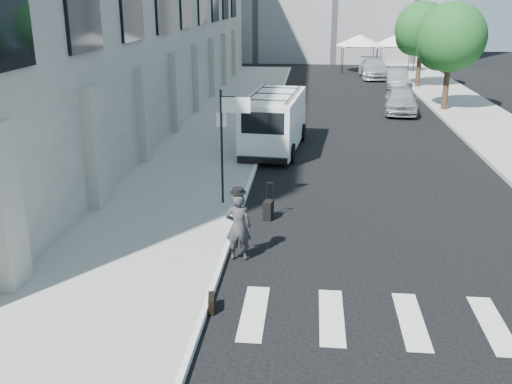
% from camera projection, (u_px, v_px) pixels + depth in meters
% --- Properties ---
extents(ground, '(120.00, 120.00, 0.00)m').
position_uv_depth(ground, '(305.00, 253.00, 14.54)').
color(ground, black).
rests_on(ground, ground).
extents(sidewalk_left, '(4.50, 48.00, 0.15)m').
position_uv_depth(sidewalk_left, '(229.00, 120.00, 29.98)').
color(sidewalk_left, gray).
rests_on(sidewalk_left, ground).
extents(sidewalk_right, '(4.00, 56.00, 0.15)m').
position_uv_depth(sidewalk_right, '(469.00, 111.00, 32.52)').
color(sidewalk_right, gray).
rests_on(sidewalk_right, ground).
extents(building_left, '(10.00, 44.00, 12.00)m').
position_uv_depth(building_left, '(99.00, 1.00, 30.62)').
color(building_left, gray).
rests_on(building_left, ground).
extents(sign_pole, '(1.03, 0.07, 3.50)m').
position_uv_depth(sign_pole, '(229.00, 123.00, 16.92)').
color(sign_pole, black).
rests_on(sign_pole, sidewalk_left).
extents(tree_near, '(3.80, 3.83, 6.03)m').
position_uv_depth(tree_near, '(448.00, 40.00, 31.55)').
color(tree_near, black).
rests_on(tree_near, ground).
extents(tree_far, '(3.80, 3.83, 6.03)m').
position_uv_depth(tree_far, '(420.00, 31.00, 40.02)').
color(tree_far, black).
rests_on(tree_far, ground).
extents(tent_left, '(4.00, 4.00, 3.20)m').
position_uv_depth(tent_left, '(359.00, 40.00, 49.09)').
color(tent_left, black).
rests_on(tent_left, ground).
extents(tent_right, '(4.00, 4.00, 3.20)m').
position_uv_depth(tent_right, '(396.00, 40.00, 49.26)').
color(tent_right, black).
rests_on(tent_right, ground).
extents(businessman, '(0.67, 0.46, 1.75)m').
position_uv_depth(businessman, '(238.00, 227.00, 13.95)').
color(businessman, '#313133').
rests_on(businessman, ground).
extents(briefcase, '(0.19, 0.45, 0.34)m').
position_uv_depth(briefcase, '(211.00, 303.00, 11.83)').
color(briefcase, black).
rests_on(briefcase, ground).
extents(suitcase, '(0.31, 0.43, 1.09)m').
position_uv_depth(suitcase, '(268.00, 210.00, 16.71)').
color(suitcase, black).
rests_on(suitcase, ground).
extents(cargo_van, '(2.63, 6.39, 2.35)m').
position_uv_depth(cargo_van, '(275.00, 121.00, 24.25)').
color(cargo_van, white).
rests_on(cargo_van, ground).
extents(parked_car_a, '(2.21, 4.53, 1.49)m').
position_uv_depth(parked_car_a, '(401.00, 100.00, 32.01)').
color(parked_car_a, '#9A9DA2').
rests_on(parked_car_a, ground).
extents(parked_car_b, '(1.77, 4.22, 1.35)m').
position_uv_depth(parked_car_b, '(397.00, 79.00, 40.82)').
color(parked_car_b, slate).
rests_on(parked_car_b, ground).
extents(parked_car_c, '(2.27, 5.36, 1.54)m').
position_uv_depth(parked_car_c, '(374.00, 69.00, 46.03)').
color(parked_car_c, '#9B9FA3').
rests_on(parked_car_c, ground).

